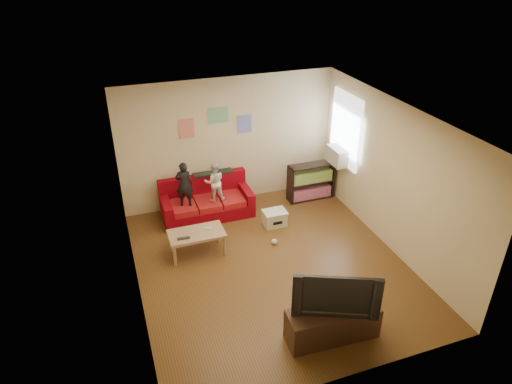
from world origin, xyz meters
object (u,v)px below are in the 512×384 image
object	(u,v)px
sofa	(206,202)
television	(336,292)
coffee_table	(197,236)
child_b	(214,182)
bookshelf	(311,183)
child_a	(184,184)
file_box	(275,218)
tv_stand	(332,324)

from	to	relation	value
sofa	television	distance (m)	4.01
coffee_table	child_b	bearing A→B (deg)	60.09
sofa	bookshelf	xyz separation A→B (m)	(2.31, -0.11, 0.09)
bookshelf	coffee_table	bearing A→B (deg)	-157.25
child_a	file_box	bearing A→B (deg)	171.42
sofa	coffee_table	size ratio (longest dim) A/B	1.84
sofa	tv_stand	world-z (taller)	sofa
child_b	bookshelf	bearing A→B (deg)	-172.77
bookshelf	file_box	distance (m)	1.39
coffee_table	bookshelf	size ratio (longest dim) A/B	0.98
bookshelf	television	bearing A→B (deg)	-111.11
file_box	tv_stand	bearing A→B (deg)	-95.99
child_a	bookshelf	distance (m)	2.80
sofa	file_box	xyz separation A→B (m)	(1.17, -0.87, -0.11)
bookshelf	television	world-z (taller)	television
television	child_b	bearing A→B (deg)	124.65
file_box	tv_stand	size ratio (longest dim) A/B	0.35
sofa	child_a	distance (m)	0.75
child_a	child_b	bearing A→B (deg)	-164.92
child_a	child_b	size ratio (longest dim) A/B	1.11
child_b	coffee_table	size ratio (longest dim) A/B	0.84
coffee_table	television	xyz separation A→B (m)	(1.35, -2.59, 0.45)
child_b	child_a	bearing A→B (deg)	5.77
sofa	tv_stand	size ratio (longest dim) A/B	1.39
child_b	tv_stand	world-z (taller)	child_b
sofa	child_a	size ratio (longest dim) A/B	1.96
file_box	television	xyz separation A→B (m)	(-0.32, -3.00, 0.67)
bookshelf	sofa	bearing A→B (deg)	177.33
tv_stand	television	distance (m)	0.59
bookshelf	file_box	size ratio (longest dim) A/B	2.24
television	bookshelf	bearing A→B (deg)	92.83
tv_stand	bookshelf	bearing A→B (deg)	71.84
sofa	child_b	size ratio (longest dim) A/B	2.18
coffee_table	file_box	world-z (taller)	coffee_table
child_a	child_b	xyz separation A→B (m)	(0.60, 0.00, -0.05)
file_box	bookshelf	bearing A→B (deg)	33.84
sofa	bookshelf	world-z (taller)	bookshelf
file_box	tv_stand	distance (m)	3.02
tv_stand	television	size ratio (longest dim) A/B	1.11
child_b	television	bearing A→B (deg)	106.49
child_a	television	xyz separation A→B (m)	(1.30, -3.71, -0.02)
coffee_table	tv_stand	bearing A→B (deg)	-62.55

